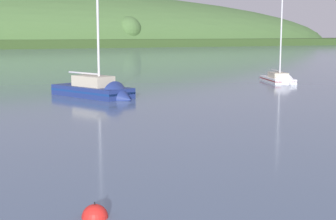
% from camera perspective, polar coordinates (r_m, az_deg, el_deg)
% --- Properties ---
extents(far_shoreline_hill, '(515.34, 128.56, 54.73)m').
position_cam_1_polar(far_shoreline_hill, '(252.54, -18.30, 6.91)').
color(far_shoreline_hill, '#314A21').
rests_on(far_shoreline_hill, ground).
extents(sailboat_midwater_white, '(6.04, 9.26, 12.91)m').
position_cam_1_polar(sailboat_midwater_white, '(43.04, -7.80, 1.85)').
color(sailboat_midwater_white, navy).
rests_on(sailboat_midwater_white, ground).
extents(sailboat_far_left, '(4.63, 7.46, 10.69)m').
position_cam_1_polar(sailboat_far_left, '(57.07, 12.59, 3.16)').
color(sailboat_far_left, white).
rests_on(sailboat_far_left, ground).
extents(mooring_buoy_midchannel, '(0.77, 0.77, 0.85)m').
position_cam_1_polar(mooring_buoy_midchannel, '(15.00, -8.30, -11.97)').
color(mooring_buoy_midchannel, red).
rests_on(mooring_buoy_midchannel, ground).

